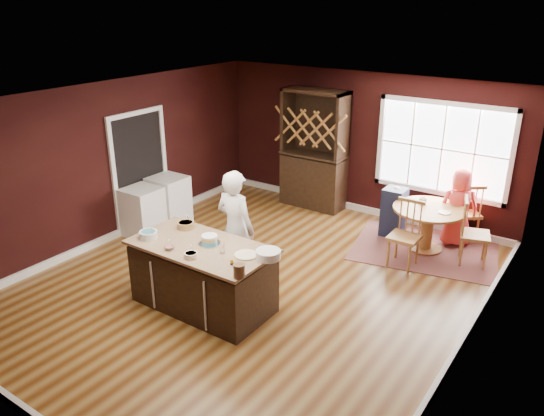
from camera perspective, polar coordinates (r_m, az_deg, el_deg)
The scene contains 28 objects.
room_shell at distance 7.36m, azimuth -1.97°, elevation 1.06°, with size 7.00×7.00×7.00m.
window at distance 9.68m, azimuth 17.85°, elevation 6.06°, with size 2.36×0.10×1.66m, color white, non-canonical shape.
doorway at distance 9.81m, azimuth -13.96°, elevation 3.77°, with size 0.08×1.26×2.13m, color white, non-canonical shape.
kitchen_island at distance 7.25m, azimuth -7.45°, elevation -7.40°, with size 1.93×1.01×0.92m.
dining_table at distance 9.08m, azimuth 16.44°, elevation -1.27°, with size 1.17×1.17×0.75m.
baker at distance 7.59m, azimuth -3.95°, elevation -2.23°, with size 0.64×0.42×1.74m, color silver.
layer_cake at distance 7.02m, azimuth -6.74°, elevation -3.41°, with size 0.30×0.30×0.12m, color silver, non-canonical shape.
bowl_blue at distance 7.35m, azimuth -13.15°, elevation -2.80°, with size 0.25×0.25×0.09m, color silver.
bowl_yellow at distance 7.55m, azimuth -9.26°, elevation -1.82°, with size 0.24×0.24×0.09m, color #9C6A35.
bowl_pink at distance 6.96m, azimuth -10.99°, elevation -4.24°, with size 0.14×0.14×0.05m, color silver.
bowl_olive at distance 6.71m, azimuth -8.71°, elevation -5.04°, with size 0.17×0.17×0.06m, color silver.
drinking_glass at distance 6.76m, azimuth -5.37°, elevation -4.32°, with size 0.07×0.07×0.14m, color white.
dinner_plate at distance 6.70m, azimuth -2.81°, elevation -5.06°, with size 0.30×0.30×0.02m, color #F4F0B1.
white_tub at distance 6.61m, azimuth -0.42°, elevation -5.02°, with size 0.32×0.32×0.11m, color white.
stoneware_crock at distance 6.18m, azimuth -3.56°, elevation -6.76°, with size 0.14×0.14×0.17m, color brown.
toy_figurine at distance 6.48m, azimuth -4.34°, elevation -5.82°, with size 0.04×0.04×0.07m, color gold, non-canonical shape.
rug at distance 9.29m, azimuth 16.10°, elevation -4.27°, with size 2.30×1.77×0.01m, color brown.
chair_east at distance 8.84m, azimuth 21.05°, elevation -2.43°, with size 0.46×0.44×1.09m, color brown, non-canonical shape.
chair_south at distance 8.44m, azimuth 14.06°, elevation -2.78°, with size 0.45×0.43×1.07m, color brown, non-canonical shape.
chair_north at distance 9.67m, azimuth 20.12°, elevation -0.30°, with size 0.45×0.43×1.07m, color olive, non-canonical shape.
seated_woman at distance 9.40m, azimuth 19.43°, elevation 0.06°, with size 0.66×0.43×1.34m, color #E9413F.
high_chair at distance 9.52m, azimuth 12.95°, elevation -0.34°, with size 0.37×0.37×0.91m, color black, non-canonical shape.
toddler at distance 9.52m, azimuth 13.06°, elevation 1.93°, with size 0.18×0.14×0.26m, color #8CA5BF, non-canonical shape.
table_plate at distance 8.87m, azimuth 18.08°, elevation -0.46°, with size 0.20×0.20×0.01m, color beige.
table_cup at distance 9.15m, azimuth 15.91°, elevation 0.76°, with size 0.13×0.13×0.10m, color white.
hutch at distance 10.45m, azimuth 4.56°, elevation 6.27°, with size 1.27×0.53×2.33m, color #3F2513.
washer at distance 9.57m, azimuth -13.72°, elevation -0.42°, with size 0.60×0.58×0.87m, color silver.
dryer at distance 9.96m, azimuth -11.03°, elevation 0.81°, with size 0.62×0.60×0.90m, color silver.
Camera 1 is at (4.11, -5.52, 3.96)m, focal length 35.00 mm.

